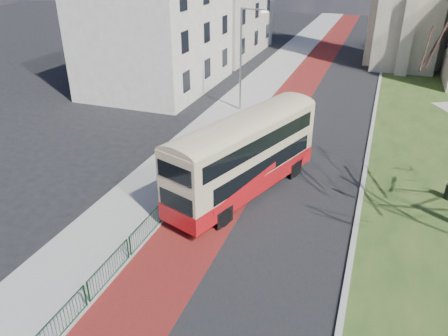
% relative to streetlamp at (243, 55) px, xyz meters
% --- Properties ---
extents(ground, '(160.00, 160.00, 0.00)m').
position_rel_streetlamp_xyz_m(ground, '(4.35, -18.00, -4.59)').
color(ground, black).
rests_on(ground, ground).
extents(road_carriageway, '(9.00, 120.00, 0.01)m').
position_rel_streetlamp_xyz_m(road_carriageway, '(5.85, 2.00, -4.59)').
color(road_carriageway, black).
rests_on(road_carriageway, ground).
extents(bus_lane, '(3.40, 120.00, 0.01)m').
position_rel_streetlamp_xyz_m(bus_lane, '(3.15, 2.00, -4.59)').
color(bus_lane, '#591414').
rests_on(bus_lane, ground).
extents(pavement_west, '(4.00, 120.00, 0.12)m').
position_rel_streetlamp_xyz_m(pavement_west, '(-0.65, 2.00, -4.53)').
color(pavement_west, gray).
rests_on(pavement_west, ground).
extents(kerb_west, '(0.25, 120.00, 0.13)m').
position_rel_streetlamp_xyz_m(kerb_west, '(1.35, 2.00, -4.53)').
color(kerb_west, '#999993').
rests_on(kerb_west, ground).
extents(kerb_east, '(0.25, 80.00, 0.13)m').
position_rel_streetlamp_xyz_m(kerb_east, '(10.45, 4.00, -4.53)').
color(kerb_east, '#999993').
rests_on(kerb_east, ground).
extents(pedestrian_railing, '(0.07, 24.00, 1.12)m').
position_rel_streetlamp_xyz_m(pedestrian_railing, '(1.40, -14.00, -4.04)').
color(pedestrian_railing, '#0C3818').
rests_on(pedestrian_railing, ground).
extents(street_block_near, '(10.30, 14.30, 13.00)m').
position_rel_streetlamp_xyz_m(street_block_near, '(-9.65, 4.00, 1.92)').
color(street_block_near, beige).
rests_on(street_block_near, ground).
extents(street_block_far, '(10.30, 16.30, 11.50)m').
position_rel_streetlamp_xyz_m(street_block_far, '(-9.65, 20.00, 1.17)').
color(street_block_far, '#B6AC9A').
rests_on(street_block_far, ground).
extents(streetlamp, '(2.13, 0.18, 8.00)m').
position_rel_streetlamp_xyz_m(streetlamp, '(0.00, 0.00, 0.00)').
color(streetlamp, gray).
rests_on(streetlamp, pavement_west).
extents(bus, '(5.67, 10.55, 4.32)m').
position_rel_streetlamp_xyz_m(bus, '(4.36, -13.01, -2.13)').
color(bus, '#AA0F14').
rests_on(bus, ground).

